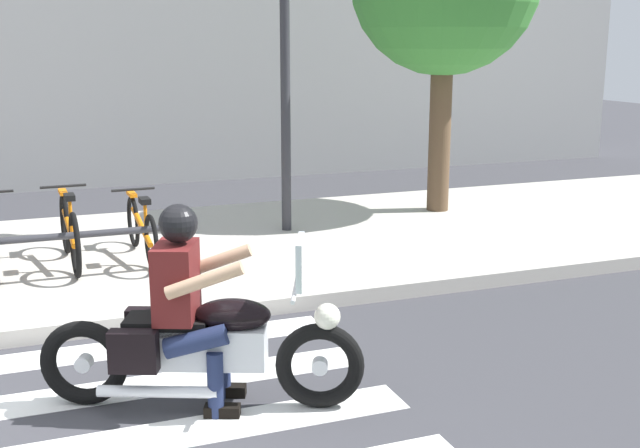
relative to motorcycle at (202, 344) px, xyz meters
name	(u,v)px	position (x,y,z in m)	size (l,w,h in m)	color
sidewalk	(11,269)	(-1.26, 3.80, -0.38)	(24.00, 4.40, 0.15)	#B7B2A8
crosswalk_stripe_2	(204,429)	(-0.08, -0.34, -0.45)	(2.80, 0.40, 0.01)	white
crosswalk_stripe_3	(180,381)	(-0.08, 0.46, -0.45)	(2.80, 0.40, 0.01)	white
crosswalk_stripe_4	(162,343)	(-0.08, 1.26, -0.45)	(2.80, 0.40, 0.01)	white
motorcycle	(202,344)	(0.00, 0.00, 0.00)	(2.11, 1.01, 1.20)	black
rider	(189,293)	(-0.07, 0.03, 0.36)	(0.75, 0.69, 1.42)	#591919
bicycle_5	(70,231)	(-0.65, 3.47, 0.06)	(0.48, 1.68, 0.80)	black
bicycle_6	(142,229)	(0.10, 3.48, 0.03)	(0.48, 1.67, 0.72)	black
street_lamp	(285,18)	(2.00, 4.20, 2.28)	(0.28, 0.28, 4.54)	#2D2D33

